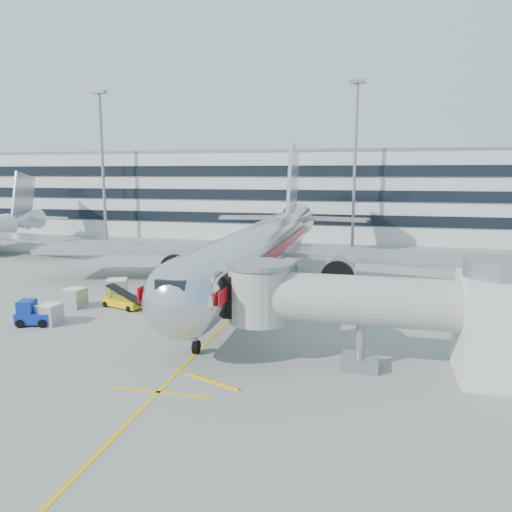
% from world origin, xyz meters
% --- Properties ---
extents(ground, '(180.00, 180.00, 0.00)m').
position_xyz_m(ground, '(0.00, 0.00, 0.00)').
color(ground, gray).
rests_on(ground, ground).
extents(lead_in_line, '(0.25, 70.00, 0.01)m').
position_xyz_m(lead_in_line, '(0.00, 10.00, 0.01)').
color(lead_in_line, '#E3B70B').
rests_on(lead_in_line, ground).
extents(stop_bar, '(6.00, 0.25, 0.01)m').
position_xyz_m(stop_bar, '(0.00, -14.00, 0.01)').
color(stop_bar, '#E3B70B').
rests_on(stop_bar, ground).
extents(main_jet, '(50.95, 48.70, 16.06)m').
position_xyz_m(main_jet, '(0.00, 11.72, 4.23)').
color(main_jet, silver).
rests_on(main_jet, ground).
extents(jet_bridge, '(17.80, 4.50, 7.00)m').
position_xyz_m(jet_bridge, '(12.18, -8.00, 3.87)').
color(jet_bridge, silver).
rests_on(jet_bridge, ground).
extents(terminal, '(150.00, 24.25, 15.60)m').
position_xyz_m(terminal, '(0.00, 57.95, 7.80)').
color(terminal, silver).
rests_on(terminal, ground).
extents(light_mast_west, '(2.40, 1.20, 25.45)m').
position_xyz_m(light_mast_west, '(-35.00, 42.00, 14.88)').
color(light_mast_west, gray).
rests_on(light_mast_west, ground).
extents(light_mast_centre, '(2.40, 1.20, 25.45)m').
position_xyz_m(light_mast_centre, '(8.00, 42.00, 14.88)').
color(light_mast_centre, gray).
rests_on(light_mast_centre, ground).
extents(belt_loader, '(4.19, 2.58, 1.96)m').
position_xyz_m(belt_loader, '(-10.16, 1.17, 0.56)').
color(belt_loader, '#F4B60A').
rests_on(belt_loader, ground).
extents(baggage_tug, '(2.93, 2.24, 1.98)m').
position_xyz_m(baggage_tug, '(-14.53, -5.00, 0.86)').
color(baggage_tug, '#0D2594').
rests_on(baggage_tug, ground).
extents(cargo_container_left, '(1.76, 1.76, 1.70)m').
position_xyz_m(cargo_container_left, '(-14.31, 0.37, 0.85)').
color(cargo_container_left, '#ABAEB3').
rests_on(cargo_container_left, ground).
extents(cargo_container_right, '(2.34, 2.34, 1.90)m').
position_xyz_m(cargo_container_right, '(-12.11, 3.91, 0.95)').
color(cargo_container_right, '#ABAEB3').
rests_on(cargo_container_right, ground).
extents(cargo_container_front, '(1.62, 1.62, 1.63)m').
position_xyz_m(cargo_container_front, '(-13.35, -4.53, 0.82)').
color(cargo_container_front, '#ABAEB3').
rests_on(cargo_container_front, ground).
extents(ramp_worker, '(0.64, 0.72, 1.64)m').
position_xyz_m(ramp_worker, '(-11.39, 1.38, 0.82)').
color(ramp_worker, '#A2FF1A').
rests_on(ramp_worker, ground).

